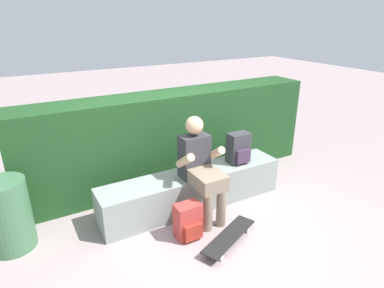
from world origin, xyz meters
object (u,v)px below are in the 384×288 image
(backpack_on_bench, at_px, (239,148))
(backpack_on_ground, at_px, (188,221))
(trash_bin, at_px, (8,215))
(person_skater, at_px, (201,165))
(bench_main, at_px, (193,189))
(skateboard_near_person, at_px, (229,237))

(backpack_on_bench, distance_m, backpack_on_ground, 1.25)
(backpack_on_bench, height_order, trash_bin, backpack_on_bench)
(person_skater, height_order, trash_bin, person_skater)
(bench_main, bearing_deg, backpack_on_bench, -0.80)
(person_skater, bearing_deg, trash_bin, 167.43)
(skateboard_near_person, bearing_deg, backpack_on_ground, 136.99)
(skateboard_near_person, relative_size, trash_bin, 1.06)
(person_skater, height_order, skateboard_near_person, person_skater)
(bench_main, relative_size, skateboard_near_person, 2.94)
(bench_main, height_order, person_skater, person_skater)
(skateboard_near_person, height_order, backpack_on_ground, backpack_on_ground)
(bench_main, xyz_separation_m, trash_bin, (-2.04, 0.23, 0.15))
(person_skater, relative_size, skateboard_near_person, 1.48)
(backpack_on_bench, xyz_separation_m, trash_bin, (-2.72, 0.24, -0.27))
(person_skater, height_order, backpack_on_ground, person_skater)
(person_skater, bearing_deg, skateboard_near_person, -91.09)
(person_skater, relative_size, trash_bin, 1.58)
(bench_main, height_order, skateboard_near_person, bench_main)
(person_skater, distance_m, backpack_on_ground, 0.65)
(bench_main, bearing_deg, person_skater, -96.86)
(bench_main, xyz_separation_m, backpack_on_bench, (0.68, -0.01, 0.42))
(skateboard_near_person, relative_size, backpack_on_bench, 2.03)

